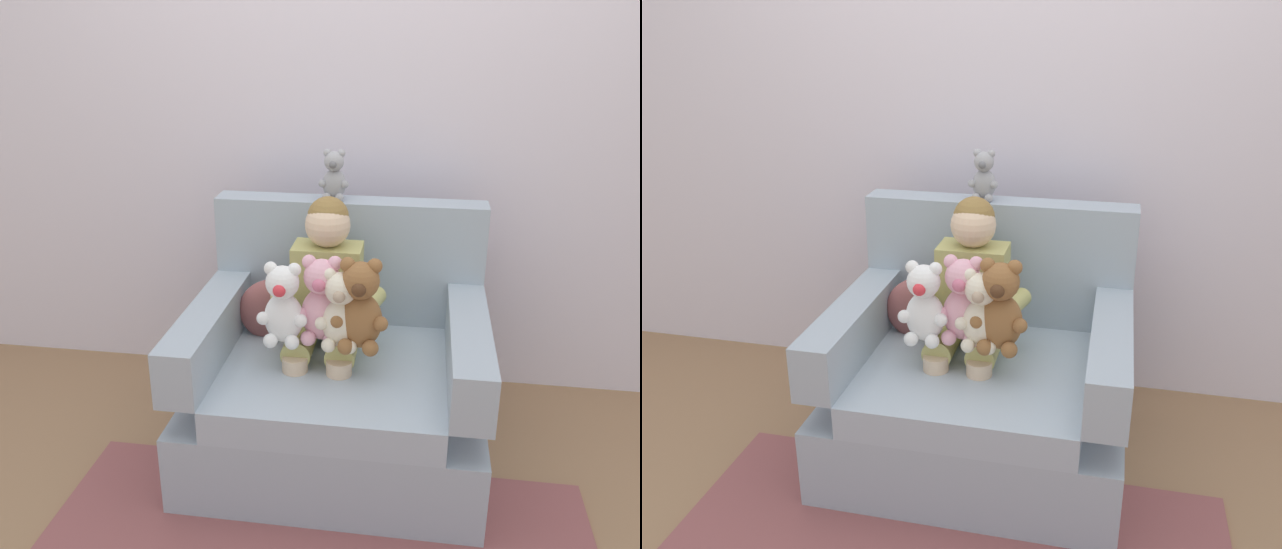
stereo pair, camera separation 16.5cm
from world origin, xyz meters
TOP-DOWN VIEW (x-y plane):
  - ground_plane at (0.00, 0.00)m, footprint 8.00×8.00m
  - back_wall at (0.00, 0.72)m, footprint 6.00×0.10m
  - armchair at (0.00, 0.04)m, footprint 1.09×0.90m
  - seated_child at (-0.06, 0.07)m, footprint 0.45×0.39m
  - plush_cream at (0.03, -0.12)m, footprint 0.17×0.14m
  - plush_white at (-0.18, -0.12)m, footprint 0.18×0.15m
  - plush_pink at (-0.05, -0.08)m, footprint 0.19×0.16m
  - plush_brown at (0.09, -0.12)m, footprint 0.20×0.16m
  - plush_grey_on_backrest at (-0.07, 0.38)m, footprint 0.12×0.10m
  - throw_pillow at (-0.28, 0.17)m, footprint 0.27×0.16m

SIDE VIEW (x-z plane):
  - ground_plane at x=0.00m, z-range 0.00..0.00m
  - armchair at x=0.00m, z-range -0.17..0.77m
  - throw_pillow at x=-0.28m, z-range 0.40..0.66m
  - seated_child at x=-0.06m, z-range 0.23..1.05m
  - plush_cream at x=0.03m, z-range 0.52..0.82m
  - plush_white at x=-0.18m, z-range 0.52..0.83m
  - plush_pink at x=-0.05m, z-range 0.52..0.85m
  - plush_brown at x=0.09m, z-range 0.52..0.86m
  - plush_grey_on_backrest at x=-0.07m, z-range 0.93..1.13m
  - back_wall at x=0.00m, z-range 0.00..2.60m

